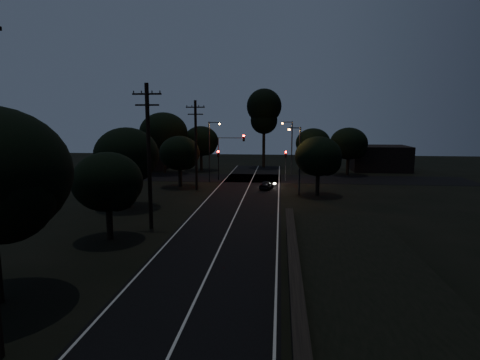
{
  "coord_description": "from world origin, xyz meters",
  "views": [
    {
      "loc": [
        3.85,
        -14.26,
        8.42
      ],
      "look_at": [
        0.0,
        24.0,
        2.5
      ],
      "focal_mm": 30.0,
      "sensor_mm": 36.0,
      "label": 1
    }
  ],
  "objects_px": {
    "streetlight_a": "(211,147)",
    "streetlight_c": "(298,156)",
    "tall_pine": "(264,111)",
    "signal_left": "(218,159)",
    "signal_mast": "(230,149)",
    "utility_pole_far": "(196,144)",
    "utility_pole_mid": "(149,154)",
    "signal_right": "(286,160)",
    "streetlight_b": "(290,145)",
    "car": "(267,185)"
  },
  "relations": [
    {
      "from": "signal_mast",
      "to": "streetlight_a",
      "type": "bearing_deg",
      "value": -140.23
    },
    {
      "from": "signal_mast",
      "to": "car",
      "type": "distance_m",
      "value": 9.35
    },
    {
      "from": "streetlight_a",
      "to": "streetlight_c",
      "type": "distance_m",
      "value": 13.72
    },
    {
      "from": "utility_pole_far",
      "to": "streetlight_b",
      "type": "xyz_separation_m",
      "value": [
        11.31,
        12.0,
        -0.85
      ]
    },
    {
      "from": "tall_pine",
      "to": "streetlight_c",
      "type": "height_order",
      "value": "tall_pine"
    },
    {
      "from": "utility_pole_far",
      "to": "tall_pine",
      "type": "height_order",
      "value": "tall_pine"
    },
    {
      "from": "signal_left",
      "to": "streetlight_b",
      "type": "xyz_separation_m",
      "value": [
        9.91,
        4.01,
        1.8
      ]
    },
    {
      "from": "signal_left",
      "to": "utility_pole_far",
      "type": "bearing_deg",
      "value": -99.94
    },
    {
      "from": "streetlight_a",
      "to": "streetlight_b",
      "type": "bearing_deg",
      "value": 29.48
    },
    {
      "from": "utility_pole_far",
      "to": "signal_mast",
      "type": "bearing_deg",
      "value": 68.89
    },
    {
      "from": "signal_left",
      "to": "signal_mast",
      "type": "bearing_deg",
      "value": 0.13
    },
    {
      "from": "streetlight_b",
      "to": "streetlight_a",
      "type": "bearing_deg",
      "value": -150.52
    },
    {
      "from": "utility_pole_mid",
      "to": "signal_mast",
      "type": "xyz_separation_m",
      "value": [
        3.09,
        24.99,
        -1.4
      ]
    },
    {
      "from": "streetlight_b",
      "to": "streetlight_c",
      "type": "relative_size",
      "value": 1.07
    },
    {
      "from": "tall_pine",
      "to": "signal_right",
      "type": "relative_size",
      "value": 3.28
    },
    {
      "from": "signal_left",
      "to": "streetlight_c",
      "type": "relative_size",
      "value": 0.55
    },
    {
      "from": "utility_pole_far",
      "to": "signal_mast",
      "type": "height_order",
      "value": "utility_pole_far"
    },
    {
      "from": "utility_pole_far",
      "to": "streetlight_a",
      "type": "relative_size",
      "value": 1.31
    },
    {
      "from": "utility_pole_mid",
      "to": "streetlight_b",
      "type": "height_order",
      "value": "utility_pole_mid"
    },
    {
      "from": "streetlight_a",
      "to": "tall_pine",
      "type": "bearing_deg",
      "value": 69.64
    },
    {
      "from": "signal_mast",
      "to": "streetlight_c",
      "type": "height_order",
      "value": "streetlight_c"
    },
    {
      "from": "streetlight_b",
      "to": "streetlight_c",
      "type": "xyz_separation_m",
      "value": [
        0.52,
        -14.0,
        -0.29
      ]
    },
    {
      "from": "streetlight_a",
      "to": "signal_right",
      "type": "bearing_deg",
      "value": 11.34
    },
    {
      "from": "tall_pine",
      "to": "streetlight_c",
      "type": "relative_size",
      "value": 1.79
    },
    {
      "from": "utility_pole_mid",
      "to": "signal_left",
      "type": "relative_size",
      "value": 2.68
    },
    {
      "from": "streetlight_a",
      "to": "car",
      "type": "distance_m",
      "value": 9.88
    },
    {
      "from": "utility_pole_far",
      "to": "streetlight_a",
      "type": "xyz_separation_m",
      "value": [
        0.69,
        6.0,
        -0.85
      ]
    },
    {
      "from": "utility_pole_far",
      "to": "signal_left",
      "type": "relative_size",
      "value": 2.56
    },
    {
      "from": "utility_pole_far",
      "to": "streetlight_c",
      "type": "relative_size",
      "value": 1.4
    },
    {
      "from": "streetlight_b",
      "to": "car",
      "type": "xyz_separation_m",
      "value": [
        -3.0,
        -10.76,
        -4.12
      ]
    },
    {
      "from": "signal_right",
      "to": "signal_left",
      "type": "bearing_deg",
      "value": 180.0
    },
    {
      "from": "car",
      "to": "utility_pole_mid",
      "type": "bearing_deg",
      "value": 79.62
    },
    {
      "from": "tall_pine",
      "to": "streetlight_c",
      "type": "bearing_deg",
      "value": -79.07
    },
    {
      "from": "utility_pole_mid",
      "to": "car",
      "type": "distance_m",
      "value": 20.71
    },
    {
      "from": "signal_left",
      "to": "signal_right",
      "type": "height_order",
      "value": "same"
    },
    {
      "from": "utility_pole_mid",
      "to": "signal_right",
      "type": "height_order",
      "value": "utility_pole_mid"
    },
    {
      "from": "utility_pole_mid",
      "to": "utility_pole_far",
      "type": "bearing_deg",
      "value": 90.0
    },
    {
      "from": "signal_right",
      "to": "streetlight_c",
      "type": "distance_m",
      "value": 10.18
    },
    {
      "from": "signal_right",
      "to": "signal_mast",
      "type": "bearing_deg",
      "value": 179.97
    },
    {
      "from": "signal_left",
      "to": "signal_mast",
      "type": "distance_m",
      "value": 2.26
    },
    {
      "from": "streetlight_c",
      "to": "signal_right",
      "type": "bearing_deg",
      "value": 97.02
    },
    {
      "from": "signal_left",
      "to": "streetlight_a",
      "type": "relative_size",
      "value": 0.51
    },
    {
      "from": "signal_right",
      "to": "streetlight_b",
      "type": "xyz_separation_m",
      "value": [
        0.71,
        4.01,
        1.8
      ]
    },
    {
      "from": "utility_pole_mid",
      "to": "streetlight_c",
      "type": "distance_m",
      "value": 19.15
    },
    {
      "from": "signal_mast",
      "to": "car",
      "type": "xyz_separation_m",
      "value": [
        5.22,
        -6.75,
        -3.83
      ]
    },
    {
      "from": "signal_right",
      "to": "streetlight_b",
      "type": "distance_m",
      "value": 4.45
    },
    {
      "from": "utility_pole_mid",
      "to": "signal_right",
      "type": "bearing_deg",
      "value": 67.01
    },
    {
      "from": "signal_mast",
      "to": "streetlight_c",
      "type": "bearing_deg",
      "value": -48.81
    },
    {
      "from": "utility_pole_mid",
      "to": "tall_pine",
      "type": "xyz_separation_m",
      "value": [
        7.0,
        40.0,
        3.94
      ]
    },
    {
      "from": "car",
      "to": "streetlight_a",
      "type": "bearing_deg",
      "value": -17.92
    }
  ]
}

